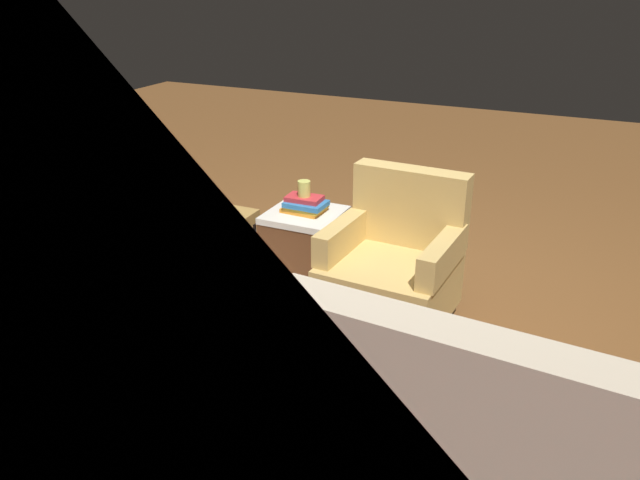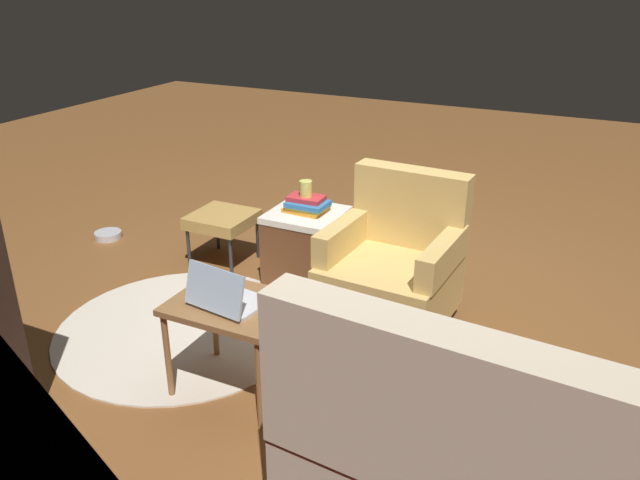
# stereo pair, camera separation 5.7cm
# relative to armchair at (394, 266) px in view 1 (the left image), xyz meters

# --- Properties ---
(ground) EXTENTS (12.00, 12.00, 0.00)m
(ground) POSITION_rel_armchair_xyz_m (0.30, -0.16, -0.36)
(ground) COLOR brown
(armchair) EXTENTS (0.71, 0.71, 0.87)m
(armchair) POSITION_rel_armchair_xyz_m (0.00, 0.00, 0.00)
(armchair) COLOR tan
(armchair) RESTS_ON ground
(laptop_desk) EXTENTS (0.56, 0.44, 0.48)m
(laptop_desk) POSITION_rel_armchair_xyz_m (0.47, 0.91, 0.06)
(laptop_desk) COLOR olive
(laptop_desk) RESTS_ON ground
(laptop) EXTENTS (0.35, 0.29, 0.21)m
(laptop) POSITION_rel_armchair_xyz_m (0.47, 0.95, 0.17)
(laptop) COLOR silver
(laptop) RESTS_ON laptop_desk
(wicker_hamper) EXTENTS (0.45, 0.45, 0.48)m
(wicker_hamper) POSITION_rel_armchair_xyz_m (0.69, -0.27, -0.12)
(wicker_hamper) COLOR brown
(wicker_hamper) RESTS_ON ground
(book_stack_hamper) EXTENTS (0.28, 0.21, 0.10)m
(book_stack_hamper) POSITION_rel_armchair_xyz_m (0.69, -0.28, 0.16)
(book_stack_hamper) COLOR orange
(book_stack_hamper) RESTS_ON wicker_hamper
(yellow_mug) EXTENTS (0.08, 0.08, 0.10)m
(yellow_mug) POSITION_rel_armchair_xyz_m (0.69, -0.28, 0.27)
(yellow_mug) COLOR #D8D866
(yellow_mug) RESTS_ON book_stack_hamper
(tv_remote) EXTENTS (0.09, 0.17, 0.02)m
(tv_remote) POSITION_rel_armchair_xyz_m (0.79, -0.35, 0.13)
(tv_remote) COLOR #262628
(tv_remote) RESTS_ON wicker_hamper
(ottoman) EXTENTS (0.40, 0.40, 0.36)m
(ottoman) POSITION_rel_armchair_xyz_m (1.33, -0.27, -0.05)
(ottoman) COLOR #AD8442
(ottoman) RESTS_ON ground
(circular_rug) EXTENTS (1.41, 1.41, 0.01)m
(circular_rug) POSITION_rel_armchair_xyz_m (1.05, 0.59, -0.36)
(circular_rug) COLOR beige
(circular_rug) RESTS_ON ground
(pet_bowl_steel) EXTENTS (0.20, 0.20, 0.05)m
(pet_bowl_steel) POSITION_rel_armchair_xyz_m (2.36, -0.24, -0.34)
(pet_bowl_steel) COLOR silver
(pet_bowl_steel) RESTS_ON ground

